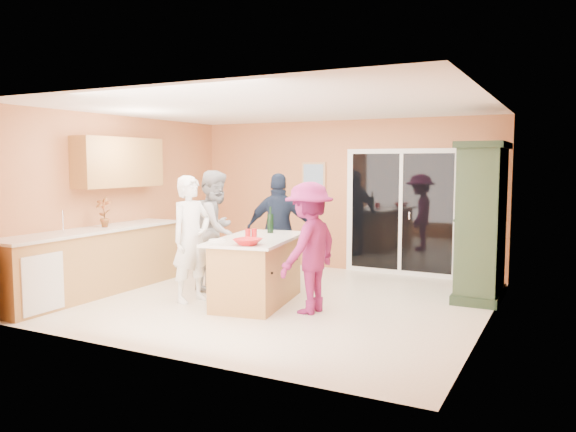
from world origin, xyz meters
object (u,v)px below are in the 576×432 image
at_px(kitchen_island, 257,272).
at_px(woman_white, 191,239).
at_px(woman_magenta, 309,248).
at_px(green_hutch, 482,223).
at_px(woman_grey, 216,229).
at_px(woman_navy, 280,230).

height_order(kitchen_island, woman_white, woman_white).
bearing_deg(kitchen_island, woman_magenta, -16.65).
xyz_separation_m(green_hutch, woman_white, (-3.45, -1.91, -0.20)).
bearing_deg(kitchen_island, woman_white, -169.16).
height_order(woman_white, woman_grey, woman_grey).
relative_size(green_hutch, woman_navy, 1.25).
height_order(kitchen_island, woman_navy, woman_navy).
xyz_separation_m(woman_white, woman_navy, (0.62, 1.37, 0.01)).
xyz_separation_m(kitchen_island, woman_grey, (-1.01, 0.53, 0.46)).
bearing_deg(woman_magenta, woman_white, -75.04).
xyz_separation_m(kitchen_island, woman_white, (-0.84, -0.31, 0.43)).
bearing_deg(kitchen_island, woman_grey, 142.56).
relative_size(woman_white, woman_grey, 0.97).
bearing_deg(woman_white, green_hutch, -46.83).
bearing_deg(woman_magenta, woman_grey, -101.56).
distance_m(kitchen_island, green_hutch, 3.13).
bearing_deg(woman_navy, green_hutch, 168.20).
bearing_deg(woman_grey, woman_navy, -66.62).
xyz_separation_m(green_hutch, woman_magenta, (-1.80, -1.70, -0.23)).
height_order(woman_navy, woman_magenta, woman_navy).
relative_size(woman_grey, woman_navy, 1.02).
bearing_deg(woman_grey, kitchen_island, -128.40).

